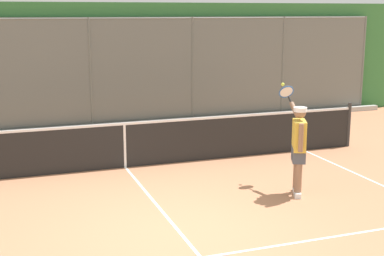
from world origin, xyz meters
The scene contains 4 objects.
ground_plane centered at (0.00, 0.00, 0.00)m, with size 60.00×60.00×0.00m, color #B27551.
fence_backdrop centered at (0.00, -8.39, 1.71)m, with size 20.81×1.37×3.46m.
tennis_net centered at (0.00, -3.63, 0.49)m, with size 11.09×0.09×1.07m.
tennis_player centered at (-2.52, -0.93, 0.92)m, with size 0.53×1.33×1.88m.
Camera 1 is at (2.35, 7.18, 3.21)m, focal length 50.82 mm.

